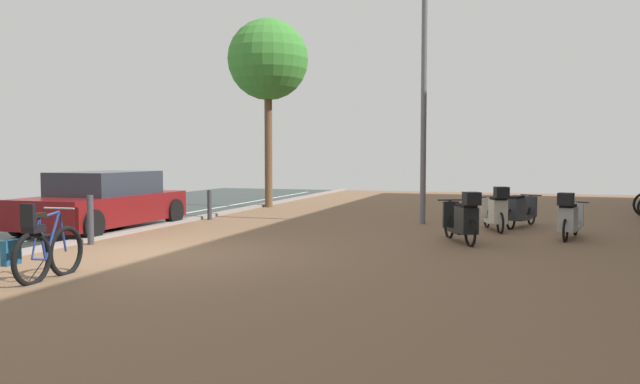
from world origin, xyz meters
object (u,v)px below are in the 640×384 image
(scooter_far, at_px, (496,211))
(bicycle_foreground, at_px, (44,251))
(scooter_near, at_px, (518,210))
(bollard_far, at_px, (210,205))
(scooter_extra, at_px, (463,219))
(bollard_near, at_px, (90,220))
(street_tree, at_px, (268,61))
(parked_car_near, at_px, (104,202))
(scooter_mid, at_px, (569,218))
(lamp_post, at_px, (424,77))

(scooter_far, bearing_deg, bicycle_foreground, -127.51)
(scooter_near, relative_size, bollard_far, 2.18)
(scooter_extra, bearing_deg, bollard_near, -161.17)
(bicycle_foreground, relative_size, bollard_far, 1.81)
(bicycle_foreground, distance_m, scooter_far, 9.37)
(scooter_near, relative_size, street_tree, 0.28)
(parked_car_near, height_order, bollard_far, parked_car_near)
(street_tree, bearing_deg, scooter_far, -31.58)
(bicycle_foreground, xyz_separation_m, scooter_mid, (7.15, 6.50, 0.05))
(bicycle_foreground, distance_m, bollard_far, 7.92)
(street_tree, bearing_deg, scooter_extra, -44.40)
(scooter_near, relative_size, parked_car_near, 0.41)
(bollard_near, bearing_deg, bicycle_foreground, -61.90)
(scooter_mid, height_order, bollard_far, scooter_mid)
(bollard_near, xyz_separation_m, bollard_far, (0.00, 4.77, -0.08))
(bollard_near, bearing_deg, scooter_extra, 18.83)
(scooter_mid, distance_m, bollard_near, 9.42)
(parked_car_near, relative_size, bollard_far, 5.26)
(street_tree, relative_size, bollard_near, 6.50)
(bicycle_foreground, bearing_deg, bollard_far, 101.61)
(scooter_near, xyz_separation_m, scooter_far, (-0.48, -0.96, 0.06))
(scooter_near, height_order, scooter_mid, scooter_mid)
(street_tree, height_order, bollard_far, street_tree)
(parked_car_near, height_order, street_tree, street_tree)
(scooter_extra, relative_size, parked_car_near, 0.39)
(scooter_far, xyz_separation_m, bollard_far, (-7.30, 0.33, -0.07))
(scooter_near, relative_size, scooter_far, 1.08)
(lamp_post, bearing_deg, bicycle_foreground, -114.89)
(bicycle_foreground, relative_size, scooter_far, 0.89)
(lamp_post, distance_m, bollard_far, 6.42)
(lamp_post, bearing_deg, scooter_near, -1.55)
(street_tree, distance_m, bollard_far, 6.06)
(scooter_mid, height_order, scooter_extra, scooter_extra)
(scooter_mid, xyz_separation_m, street_tree, (-8.79, 5.44, 4.33))
(bollard_far, bearing_deg, bicycle_foreground, -78.39)
(parked_car_near, bearing_deg, scooter_extra, 1.70)
(scooter_mid, height_order, street_tree, street_tree)
(bollard_near, bearing_deg, parked_car_near, 120.98)
(scooter_extra, bearing_deg, lamp_post, 111.31)
(street_tree, xyz_separation_m, bollard_far, (0.05, -4.18, -4.38))
(scooter_extra, bearing_deg, parked_car_near, -178.30)
(bicycle_foreground, distance_m, lamp_post, 9.86)
(scooter_far, relative_size, bollard_far, 2.02)
(scooter_mid, relative_size, street_tree, 0.28)
(parked_car_near, xyz_separation_m, bollard_near, (1.24, -2.07, -0.16))
(parked_car_near, bearing_deg, bollard_far, 65.39)
(bollard_near, distance_m, bollard_far, 4.77)
(scooter_mid, xyz_separation_m, bollard_far, (-8.74, 1.26, -0.05))
(scooter_mid, bearing_deg, bollard_near, -158.10)
(scooter_far, height_order, lamp_post, lamp_post)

